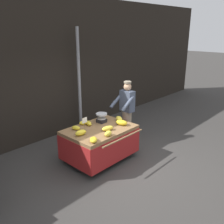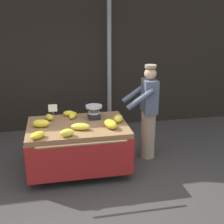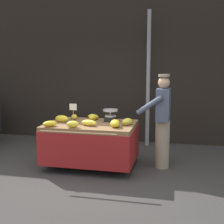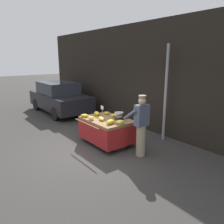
{
  "view_description": "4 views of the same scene",
  "coord_description": "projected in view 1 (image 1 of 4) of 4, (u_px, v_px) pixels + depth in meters",
  "views": [
    {
      "loc": [
        -3.99,
        -3.22,
        3.07
      ],
      "look_at": [
        0.31,
        0.76,
        1.1
      ],
      "focal_mm": 40.42,
      "sensor_mm": 36.0,
      "label": 1
    },
    {
      "loc": [
        -0.5,
        -3.8,
        2.55
      ],
      "look_at": [
        0.39,
        0.59,
        1.05
      ],
      "focal_mm": 47.67,
      "sensor_mm": 36.0,
      "label": 2
    },
    {
      "loc": [
        1.37,
        -4.35,
        1.84
      ],
      "look_at": [
        0.24,
        0.73,
        1.04
      ],
      "focal_mm": 47.2,
      "sensor_mm": 36.0,
      "label": 3
    },
    {
      "loc": [
        5.15,
        -3.14,
        2.69
      ],
      "look_at": [
        0.01,
        0.81,
        1.06
      ],
      "focal_mm": 34.98,
      "sensor_mm": 36.0,
      "label": 4
    }
  ],
  "objects": [
    {
      "name": "ground_plane",
      "position": [
        127.0,
        167.0,
        5.82
      ],
      "size": [
        60.0,
        60.0,
        0.0
      ],
      "primitive_type": "plane",
      "color": "#383533"
    },
    {
      "name": "banana_bunch_7",
      "position": [
        83.0,
        123.0,
        6.14
      ],
      "size": [
        0.23,
        0.18,
        0.1
      ],
      "primitive_type": "ellipsoid",
      "rotation": [
        0.0,
        0.0,
        1.31
      ],
      "color": "yellow",
      "rests_on": "banana_cart"
    },
    {
      "name": "banana_bunch_8",
      "position": [
        76.0,
        128.0,
        5.82
      ],
      "size": [
        0.18,
        0.23,
        0.1
      ],
      "primitive_type": "ellipsoid",
      "rotation": [
        0.0,
        0.0,
        0.35
      ],
      "color": "yellow",
      "rests_on": "banana_cart"
    },
    {
      "name": "banana_bunch_5",
      "position": [
        108.0,
        133.0,
        5.48
      ],
      "size": [
        0.23,
        0.16,
        0.12
      ],
      "primitive_type": "ellipsoid",
      "rotation": [
        0.0,
        0.0,
        1.74
      ],
      "color": "yellow",
      "rests_on": "banana_cart"
    },
    {
      "name": "price_sign",
      "position": [
        85.0,
        122.0,
        5.65
      ],
      "size": [
        0.14,
        0.01,
        0.34
      ],
      "color": "#997A51",
      "rests_on": "banana_cart"
    },
    {
      "name": "weighing_scale",
      "position": [
        102.0,
        118.0,
        6.26
      ],
      "size": [
        0.28,
        0.28,
        0.24
      ],
      "color": "black",
      "rests_on": "banana_cart"
    },
    {
      "name": "back_wall",
      "position": [
        49.0,
        69.0,
        7.05
      ],
      "size": [
        16.0,
        0.24,
        3.94
      ],
      "primitive_type": "cube",
      "color": "black",
      "rests_on": "ground"
    },
    {
      "name": "banana_cart",
      "position": [
        100.0,
        137.0,
        6.0
      ],
      "size": [
        1.63,
        1.34,
        0.82
      ],
      "color": "olive",
      "rests_on": "ground"
    },
    {
      "name": "vendor_person",
      "position": [
        127.0,
        111.0,
        6.95
      ],
      "size": [
        0.59,
        0.53,
        1.71
      ],
      "color": "gray",
      "rests_on": "ground"
    },
    {
      "name": "banana_bunch_4",
      "position": [
        108.0,
        128.0,
        5.78
      ],
      "size": [
        0.32,
        0.2,
        0.11
      ],
      "primitive_type": "ellipsoid",
      "rotation": [
        0.0,
        0.0,
        1.32
      ],
      "color": "yellow",
      "rests_on": "banana_cart"
    },
    {
      "name": "banana_bunch_1",
      "position": [
        81.0,
        133.0,
        5.51
      ],
      "size": [
        0.28,
        0.17,
        0.13
      ],
      "primitive_type": "ellipsoid",
      "rotation": [
        0.0,
        0.0,
        1.43
      ],
      "color": "yellow",
      "rests_on": "banana_cart"
    },
    {
      "name": "banana_bunch_2",
      "position": [
        122.0,
        123.0,
        6.1
      ],
      "size": [
        0.24,
        0.33,
        0.13
      ],
      "primitive_type": "ellipsoid",
      "rotation": [
        0.0,
        0.0,
        0.27
      ],
      "color": "gold",
      "rests_on": "banana_cart"
    },
    {
      "name": "street_pole",
      "position": [
        79.0,
        82.0,
        7.4
      ],
      "size": [
        0.09,
        0.09,
        3.1
      ],
      "primitive_type": "cylinder",
      "color": "gray",
      "rests_on": "ground"
    },
    {
      "name": "banana_bunch_3",
      "position": [
        119.0,
        119.0,
        6.37
      ],
      "size": [
        0.24,
        0.28,
        0.12
      ],
      "primitive_type": "ellipsoid",
      "rotation": [
        0.0,
        0.0,
        2.62
      ],
      "color": "yellow",
      "rests_on": "banana_cart"
    },
    {
      "name": "banana_bunch_6",
      "position": [
        88.0,
        123.0,
        6.1
      ],
      "size": [
        0.2,
        0.28,
        0.1
      ],
      "primitive_type": "ellipsoid",
      "rotation": [
        0.0,
        0.0,
        2.79
      ],
      "color": "yellow",
      "rests_on": "banana_cart"
    },
    {
      "name": "banana_bunch_0",
      "position": [
        93.0,
        140.0,
        5.2
      ],
      "size": [
        0.28,
        0.28,
        0.1
      ],
      "primitive_type": "ellipsoid",
      "rotation": [
        0.0,
        0.0,
        2.37
      ],
      "color": "gold",
      "rests_on": "banana_cart"
    }
  ]
}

